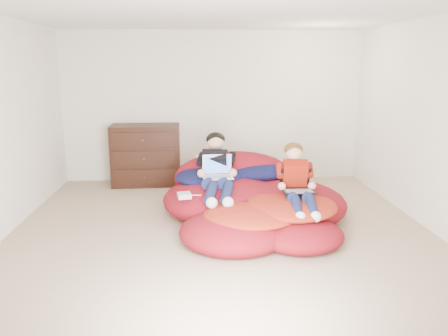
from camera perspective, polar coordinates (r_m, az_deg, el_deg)
room_shell at (r=5.19m, az=-0.36°, el=-6.00°), size 5.10×5.10×2.77m
dresser at (r=7.29m, az=-10.14°, el=1.69°), size 1.12×0.63×0.99m
beanbag_pile at (r=5.54m, az=3.62°, el=-4.42°), size 2.36×2.32×0.85m
cream_pillow at (r=6.14m, az=-2.07°, el=0.92°), size 0.42×0.27×0.27m
older_boy at (r=5.55m, az=-0.94°, el=0.25°), size 0.41×1.20×0.72m
younger_boy at (r=5.20m, az=9.50°, el=-1.36°), size 0.32×0.97×0.72m
laptop_white at (r=5.46m, az=-0.89°, el=-0.42°), size 0.39×0.34×0.27m
laptop_black at (r=5.20m, az=9.51°, el=-2.16°), size 0.37×0.38×0.25m
power_adapter at (r=5.23m, az=-5.21°, el=-3.59°), size 0.18×0.18×0.06m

